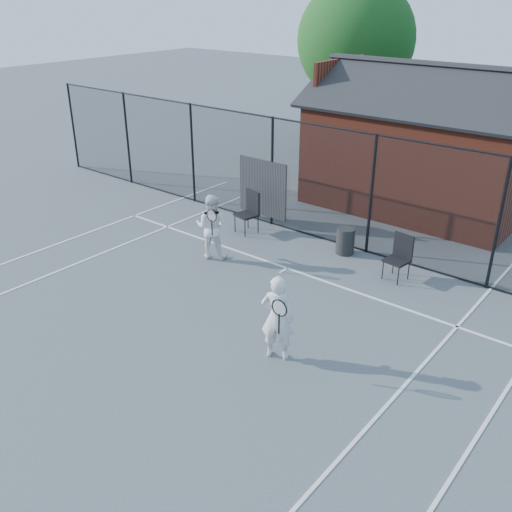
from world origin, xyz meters
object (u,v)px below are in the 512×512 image
Objects in this scene: player_front at (277,318)px; player_back at (211,227)px; waste_bin at (345,241)px; chair_left at (246,213)px; clubhouse at (422,153)px; chair_right at (397,259)px.

player_front is 4.44m from player_back.
player_front is at bearing -73.93° from waste_bin.
clubhouse is at bearing 74.42° from chair_left.
player_front is at bearing -32.20° from player_back.
player_front is at bearing -80.93° from clubhouse.
player_back is 1.45× the size of chair_left.
clubhouse is at bearing 70.68° from player_back.
player_front is 1.01× the size of player_back.
chair_left is 2.83m from waste_bin.
chair_right is (1.73, -4.90, -1.09)m from clubhouse.
chair_left reaches higher than chair_right.
player_back is at bearing -137.52° from waste_bin.
waste_bin is (-1.32, 4.60, -0.49)m from player_front.
player_back is (-2.32, -6.63, -0.80)m from clubhouse.
player_back reaches higher than chair_right.
player_front is 4.81m from waste_bin.
waste_bin is (0.11, -4.40, -1.27)m from clubhouse.
waste_bin is at bearing 23.16° from chair_left.
clubhouse is 4.58m from waste_bin.
player_back is at bearing -109.32° from clubhouse.
chair_right is at bearing 12.94° from chair_left.
clubhouse is at bearing 91.46° from waste_bin.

